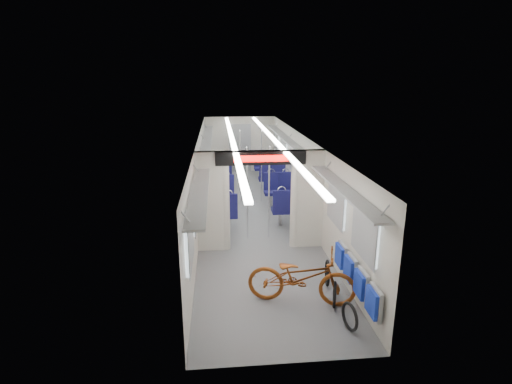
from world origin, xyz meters
The scene contains 14 objects.
carriage centered at (0.00, -0.27, 1.50)m, with size 12.00×12.02×2.31m.
bicycle centered at (0.46, -4.46, 0.50)m, with size 0.66×1.90×1.00m, color brown.
flip_bench centered at (1.35, -4.68, 0.58)m, with size 0.12×2.08×0.48m.
bike_hoop_a centered at (1.06, -5.32, 0.21)m, with size 0.47×0.47×0.05m, color black.
bike_hoop_b centered at (1.01, -4.65, 0.21)m, with size 0.46×0.46×0.05m, color black.
bike_hoop_c centered at (1.09, -3.90, 0.23)m, with size 0.51×0.51×0.05m, color black.
seat_bay_near_left centered at (-0.93, 0.10, 0.56)m, with size 0.93×2.18×1.13m.
seat_bay_near_right centered at (0.93, 0.31, 0.56)m, with size 0.93×2.16×1.13m.
seat_bay_far_left centered at (-0.93, 3.61, 0.55)m, with size 0.91×2.09×1.10m.
seat_bay_far_right centered at (0.93, 3.78, 0.55)m, with size 0.91×2.09×1.10m.
stanchion_near_left centered at (-0.25, -1.43, 1.15)m, with size 0.04×0.04×2.30m, color silver.
stanchion_near_right centered at (0.28, -1.41, 1.15)m, with size 0.04×0.04×2.30m, color silver.
stanchion_far_left centered at (-0.24, 1.64, 1.15)m, with size 0.04×0.04×2.30m, color silver.
stanchion_far_right centered at (0.42, 1.60, 1.15)m, with size 0.04×0.04×2.30m, color silver.
Camera 1 is at (-0.93, -10.64, 3.85)m, focal length 28.00 mm.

